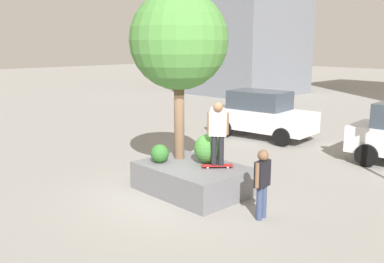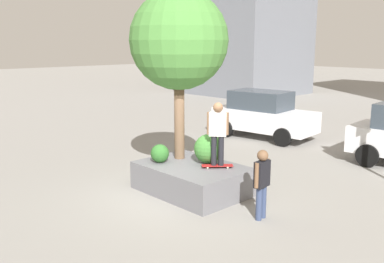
{
  "view_description": "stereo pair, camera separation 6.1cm",
  "coord_description": "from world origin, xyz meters",
  "px_view_note": "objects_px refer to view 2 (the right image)",
  "views": [
    {
      "loc": [
        7.98,
        -7.12,
        3.87
      ],
      "look_at": [
        0.13,
        0.36,
        1.64
      ],
      "focal_mm": 40.17,
      "sensor_mm": 36.0,
      "label": 1
    },
    {
      "loc": [
        8.02,
        -7.07,
        3.87
      ],
      "look_at": [
        0.13,
        0.36,
        1.64
      ],
      "focal_mm": 40.17,
      "sensor_mm": 36.0,
      "label": 2
    }
  ],
  "objects_px": {
    "plaza_tree": "(179,41)",
    "passerby_with_bag": "(262,180)",
    "skateboarder": "(218,129)",
    "sedan_parked": "(263,114)",
    "planter_ledge": "(192,179)",
    "skateboard": "(217,166)"
  },
  "relations": [
    {
      "from": "plaza_tree",
      "to": "passerby_with_bag",
      "type": "relative_size",
      "value": 2.84
    },
    {
      "from": "skateboarder",
      "to": "sedan_parked",
      "type": "bearing_deg",
      "value": 118.41
    },
    {
      "from": "skateboarder",
      "to": "sedan_parked",
      "type": "relative_size",
      "value": 0.37
    },
    {
      "from": "planter_ledge",
      "to": "plaza_tree",
      "type": "bearing_deg",
      "value": 162.85
    },
    {
      "from": "passerby_with_bag",
      "to": "skateboarder",
      "type": "bearing_deg",
      "value": 167.11
    },
    {
      "from": "plaza_tree",
      "to": "passerby_with_bag",
      "type": "height_order",
      "value": "plaza_tree"
    },
    {
      "from": "plaza_tree",
      "to": "skateboard",
      "type": "xyz_separation_m",
      "value": [
        1.38,
        0.07,
        -3.13
      ]
    },
    {
      "from": "skateboarder",
      "to": "passerby_with_bag",
      "type": "xyz_separation_m",
      "value": [
        1.72,
        -0.39,
        -0.82
      ]
    },
    {
      "from": "passerby_with_bag",
      "to": "skateboard",
      "type": "bearing_deg",
      "value": 167.11
    },
    {
      "from": "skateboard",
      "to": "plaza_tree",
      "type": "bearing_deg",
      "value": -177.27
    },
    {
      "from": "skateboard",
      "to": "skateboarder",
      "type": "height_order",
      "value": "skateboarder"
    },
    {
      "from": "skateboard",
      "to": "skateboarder",
      "type": "xyz_separation_m",
      "value": [
        0.0,
        -0.0,
        0.95
      ]
    },
    {
      "from": "planter_ledge",
      "to": "passerby_with_bag",
      "type": "relative_size",
      "value": 1.76
    },
    {
      "from": "planter_ledge",
      "to": "sedan_parked",
      "type": "relative_size",
      "value": 0.64
    },
    {
      "from": "plaza_tree",
      "to": "skateboarder",
      "type": "relative_size",
      "value": 2.79
    },
    {
      "from": "plaza_tree",
      "to": "sedan_parked",
      "type": "height_order",
      "value": "plaza_tree"
    },
    {
      "from": "skateboard",
      "to": "sedan_parked",
      "type": "xyz_separation_m",
      "value": [
        -3.49,
        6.46,
        0.2
      ]
    },
    {
      "from": "plaza_tree",
      "to": "skateboard",
      "type": "height_order",
      "value": "plaza_tree"
    },
    {
      "from": "sedan_parked",
      "to": "passerby_with_bag",
      "type": "bearing_deg",
      "value": -52.71
    },
    {
      "from": "skateboard",
      "to": "skateboarder",
      "type": "relative_size",
      "value": 0.46
    },
    {
      "from": "skateboarder",
      "to": "sedan_parked",
      "type": "xyz_separation_m",
      "value": [
        -3.49,
        6.46,
        -0.75
      ]
    },
    {
      "from": "skateboard",
      "to": "passerby_with_bag",
      "type": "distance_m",
      "value": 1.77
    }
  ]
}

